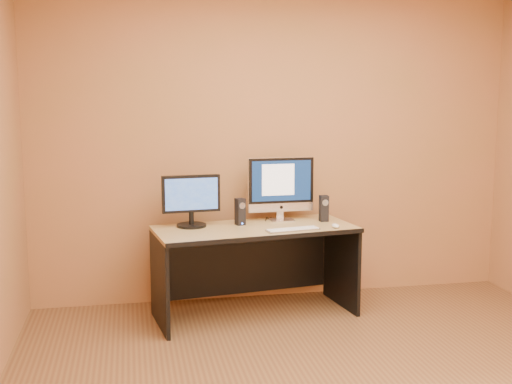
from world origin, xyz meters
TOP-DOWN VIEW (x-y plane):
  - walls at (0.00, 0.00)m, footprint 4.00×4.00m
  - desk at (-0.27, 1.52)m, footprint 1.58×0.86m
  - imac at (-0.02, 1.73)m, footprint 0.54×0.21m
  - second_monitor at (-0.74, 1.64)m, footprint 0.47×0.26m
  - speaker_left at (-0.37, 1.63)m, footprint 0.08×0.08m
  - speaker_right at (0.30, 1.64)m, footprint 0.07×0.07m
  - keyboard at (-0.02, 1.34)m, footprint 0.42×0.18m
  - mouse at (0.32, 1.38)m, footprint 0.06×0.10m
  - cable_a at (-0.02, 1.77)m, footprint 0.13×0.17m
  - cable_b at (-0.12, 1.81)m, footprint 0.06×0.16m

SIDE VIEW (x-z plane):
  - desk at x=-0.27m, z-range 0.00..0.70m
  - cable_a at x=-0.02m, z-range 0.70..0.70m
  - cable_b at x=-0.12m, z-range 0.70..0.70m
  - keyboard at x=-0.02m, z-range 0.70..0.71m
  - mouse at x=0.32m, z-range 0.70..0.73m
  - speaker_left at x=-0.37m, z-range 0.70..0.90m
  - speaker_right at x=0.30m, z-range 0.70..0.90m
  - second_monitor at x=-0.74m, z-range 0.70..1.09m
  - imac at x=-0.02m, z-range 0.70..1.21m
  - walls at x=0.00m, z-range 0.00..2.60m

